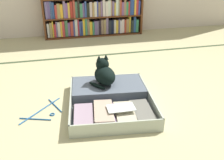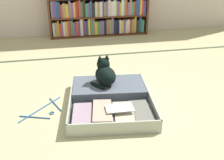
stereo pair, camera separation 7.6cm
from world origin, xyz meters
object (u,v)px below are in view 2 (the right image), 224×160
object	(u,v)px
clothes_hanger	(44,110)
open_suitcase	(110,98)
black_cat	(105,73)
bookshelf	(99,8)

from	to	relation	value
clothes_hanger	open_suitcase	bearing A→B (deg)	2.39
open_suitcase	black_cat	world-z (taller)	black_cat
bookshelf	clothes_hanger	xyz separation A→B (m)	(-0.81, -2.23, -0.44)
bookshelf	open_suitcase	bearing A→B (deg)	-96.64
bookshelf	open_suitcase	world-z (taller)	bookshelf
clothes_hanger	black_cat	bearing A→B (deg)	19.83
black_cat	clothes_hanger	world-z (taller)	black_cat
bookshelf	open_suitcase	size ratio (longest dim) A/B	1.81
open_suitcase	clothes_hanger	size ratio (longest dim) A/B	2.59
bookshelf	black_cat	bearing A→B (deg)	-97.51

